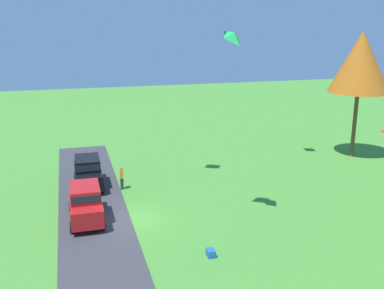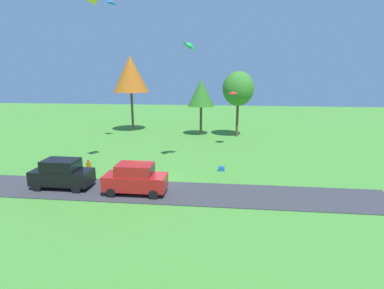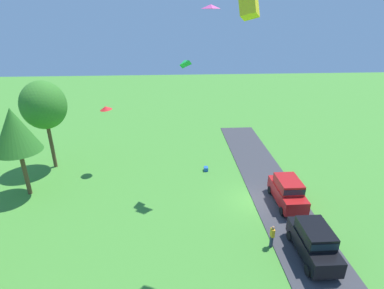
{
  "view_description": "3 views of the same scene",
  "coord_description": "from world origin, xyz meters",
  "px_view_note": "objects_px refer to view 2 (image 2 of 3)",
  "views": [
    {
      "loc": [
        25.99,
        -3.23,
        12.02
      ],
      "look_at": [
        1.52,
        3.66,
        5.05
      ],
      "focal_mm": 42.0,
      "sensor_mm": 36.0,
      "label": 1
    },
    {
      "loc": [
        5.84,
        -22.89,
        8.84
      ],
      "look_at": [
        2.89,
        4.06,
        2.3
      ],
      "focal_mm": 28.0,
      "sensor_mm": 36.0,
      "label": 2
    },
    {
      "loc": [
        -21.27,
        6.73,
        14.63
      ],
      "look_at": [
        1.34,
        5.24,
        4.84
      ],
      "focal_mm": 28.0,
      "sensor_mm": 36.0,
      "label": 3
    }
  ],
  "objects_px": {
    "tree_far_left": "(201,93)",
    "kite_diamond_high_right": "(191,45)",
    "person_beside_suv": "(89,169)",
    "tree_far_right": "(238,89)",
    "car_suv_far_end": "(135,177)",
    "cooler_box": "(221,169)",
    "tree_left_of_center": "(131,74)",
    "kite_diamond_topmost": "(112,2)",
    "car_suv_mid_row": "(62,173)",
    "kite_delta_trailing_tail": "(233,93)"
  },
  "relations": [
    {
      "from": "car_suv_far_end",
      "to": "cooler_box",
      "type": "relative_size",
      "value": 8.21
    },
    {
      "from": "car_suv_far_end",
      "to": "tree_left_of_center",
      "type": "bearing_deg",
      "value": 107.55
    },
    {
      "from": "kite_diamond_topmost",
      "to": "tree_far_left",
      "type": "bearing_deg",
      "value": 33.92
    },
    {
      "from": "person_beside_suv",
      "to": "tree_far_right",
      "type": "distance_m",
      "value": 23.78
    },
    {
      "from": "car_suv_mid_row",
      "to": "car_suv_far_end",
      "type": "height_order",
      "value": "same"
    },
    {
      "from": "tree_far_left",
      "to": "cooler_box",
      "type": "relative_size",
      "value": 14.16
    },
    {
      "from": "tree_far_right",
      "to": "kite_diamond_high_right",
      "type": "xyz_separation_m",
      "value": [
        -4.99,
        -13.47,
        4.62
      ]
    },
    {
      "from": "cooler_box",
      "to": "kite_delta_trailing_tail",
      "type": "relative_size",
      "value": 0.48
    },
    {
      "from": "kite_delta_trailing_tail",
      "to": "kite_diamond_high_right",
      "type": "distance_m",
      "value": 9.71
    },
    {
      "from": "person_beside_suv",
      "to": "tree_left_of_center",
      "type": "distance_m",
      "value": 23.04
    },
    {
      "from": "kite_delta_trailing_tail",
      "to": "tree_left_of_center",
      "type": "bearing_deg",
      "value": 150.13
    },
    {
      "from": "kite_diamond_high_right",
      "to": "car_suv_far_end",
      "type": "bearing_deg",
      "value": -111.23
    },
    {
      "from": "tree_left_of_center",
      "to": "kite_delta_trailing_tail",
      "type": "bearing_deg",
      "value": -29.87
    },
    {
      "from": "kite_delta_trailing_tail",
      "to": "cooler_box",
      "type": "bearing_deg",
      "value": -96.36
    },
    {
      "from": "kite_diamond_topmost",
      "to": "tree_left_of_center",
      "type": "bearing_deg",
      "value": 96.17
    },
    {
      "from": "car_suv_far_end",
      "to": "person_beside_suv",
      "type": "height_order",
      "value": "car_suv_far_end"
    },
    {
      "from": "cooler_box",
      "to": "kite_diamond_topmost",
      "type": "bearing_deg",
      "value": 143.82
    },
    {
      "from": "tree_far_left",
      "to": "cooler_box",
      "type": "distance_m",
      "value": 17.47
    },
    {
      "from": "kite_delta_trailing_tail",
      "to": "kite_diamond_high_right",
      "type": "height_order",
      "value": "kite_diamond_high_right"
    },
    {
      "from": "person_beside_suv",
      "to": "cooler_box",
      "type": "bearing_deg",
      "value": 16.26
    },
    {
      "from": "tree_far_right",
      "to": "kite_diamond_high_right",
      "type": "height_order",
      "value": "kite_diamond_high_right"
    },
    {
      "from": "kite_diamond_high_right",
      "to": "car_suv_mid_row",
      "type": "bearing_deg",
      "value": -139.57
    },
    {
      "from": "car_suv_mid_row",
      "to": "cooler_box",
      "type": "relative_size",
      "value": 8.24
    },
    {
      "from": "tree_left_of_center",
      "to": "tree_far_right",
      "type": "height_order",
      "value": "tree_left_of_center"
    },
    {
      "from": "car_suv_mid_row",
      "to": "tree_far_left",
      "type": "xyz_separation_m",
      "value": [
        9.06,
        21.8,
        4.71
      ]
    },
    {
      "from": "kite_diamond_high_right",
      "to": "tree_far_left",
      "type": "bearing_deg",
      "value": 90.63
    },
    {
      "from": "tree_far_left",
      "to": "kite_diamond_high_right",
      "type": "bearing_deg",
      "value": -89.37
    },
    {
      "from": "car_suv_far_end",
      "to": "person_beside_suv",
      "type": "distance_m",
      "value": 5.69
    },
    {
      "from": "tree_far_left",
      "to": "kite_delta_trailing_tail",
      "type": "bearing_deg",
      "value": -56.83
    },
    {
      "from": "car_suv_mid_row",
      "to": "cooler_box",
      "type": "bearing_deg",
      "value": 24.68
    },
    {
      "from": "kite_delta_trailing_tail",
      "to": "kite_diamond_topmost",
      "type": "relative_size",
      "value": 1.14
    },
    {
      "from": "car_suv_mid_row",
      "to": "tree_left_of_center",
      "type": "bearing_deg",
      "value": 94.11
    },
    {
      "from": "car_suv_mid_row",
      "to": "kite_delta_trailing_tail",
      "type": "bearing_deg",
      "value": 48.81
    },
    {
      "from": "cooler_box",
      "to": "car_suv_mid_row",
      "type": "bearing_deg",
      "value": -155.32
    },
    {
      "from": "cooler_box",
      "to": "kite_diamond_high_right",
      "type": "xyz_separation_m",
      "value": [
        -3.06,
        2.21,
        11.07
      ]
    },
    {
      "from": "car_suv_mid_row",
      "to": "kite_diamond_high_right",
      "type": "xyz_separation_m",
      "value": [
        9.22,
        7.85,
        9.97
      ]
    },
    {
      "from": "car_suv_mid_row",
      "to": "car_suv_far_end",
      "type": "relative_size",
      "value": 1.0
    },
    {
      "from": "car_suv_far_end",
      "to": "tree_far_right",
      "type": "distance_m",
      "value": 23.89
    },
    {
      "from": "tree_far_left",
      "to": "car_suv_far_end",
      "type": "bearing_deg",
      "value": -97.87
    },
    {
      "from": "car_suv_far_end",
      "to": "cooler_box",
      "type": "xyz_separation_m",
      "value": [
        6.29,
        6.1,
        -1.1
      ]
    },
    {
      "from": "tree_far_right",
      "to": "kite_diamond_high_right",
      "type": "bearing_deg",
      "value": -110.33
    },
    {
      "from": "car_suv_mid_row",
      "to": "kite_diamond_topmost",
      "type": "bearing_deg",
      "value": 92.92
    },
    {
      "from": "cooler_box",
      "to": "kite_delta_trailing_tail",
      "type": "height_order",
      "value": "kite_delta_trailing_tail"
    },
    {
      "from": "tree_left_of_center",
      "to": "tree_far_left",
      "type": "xyz_separation_m",
      "value": [
        10.78,
        -2.1,
        -2.59
      ]
    },
    {
      "from": "cooler_box",
      "to": "kite_diamond_high_right",
      "type": "distance_m",
      "value": 11.69
    },
    {
      "from": "tree_far_left",
      "to": "kite_diamond_topmost",
      "type": "xyz_separation_m",
      "value": [
        -9.84,
        -6.62,
        10.7
      ]
    },
    {
      "from": "tree_far_right",
      "to": "car_suv_far_end",
      "type": "bearing_deg",
      "value": -110.68
    },
    {
      "from": "person_beside_suv",
      "to": "kite_diamond_topmost",
      "type": "relative_size",
      "value": 1.68
    },
    {
      "from": "kite_delta_trailing_tail",
      "to": "car_suv_mid_row",
      "type": "bearing_deg",
      "value": -131.19
    },
    {
      "from": "person_beside_suv",
      "to": "kite_delta_trailing_tail",
      "type": "relative_size",
      "value": 1.47
    }
  ]
}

